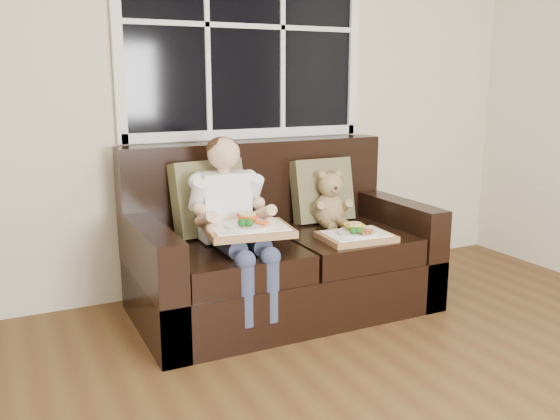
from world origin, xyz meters
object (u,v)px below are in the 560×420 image
loveseat (278,256)px  child (231,209)px  tray_left (249,228)px  tray_right (356,235)px  teddy_bear (330,203)px

loveseat → child: (-0.34, -0.12, 0.34)m
tray_left → tray_right: (0.63, -0.05, -0.10)m
tray_left → teddy_bear: bearing=32.7°
loveseat → tray_left: size_ratio=3.54×
teddy_bear → tray_left: teddy_bear is taller
child → teddy_bear: 0.73m
loveseat → tray_right: loveseat is taller
tray_left → tray_right: bearing=3.4°
loveseat → tray_left: bearing=-137.9°
child → teddy_bear: bearing=12.2°
teddy_bear → tray_left: 0.74m
tray_left → tray_right: 0.64m
loveseat → teddy_bear: (0.37, 0.03, 0.28)m
tray_left → child: bearing=112.3°
teddy_bear → loveseat: bearing=-168.6°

